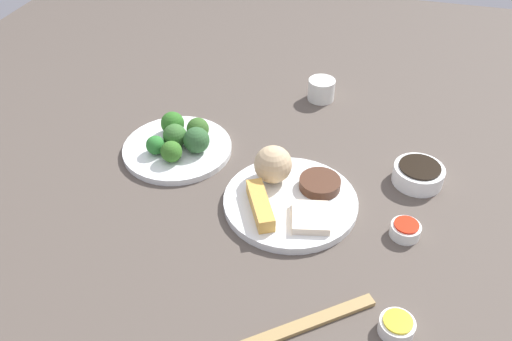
{
  "coord_description": "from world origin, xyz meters",
  "views": [
    {
      "loc": [
        0.11,
        -0.76,
        0.71
      ],
      "look_at": [
        -0.1,
        0.01,
        0.06
      ],
      "focal_mm": 36.82,
      "sensor_mm": 36.0,
      "label": 1
    }
  ],
  "objects_px": {
    "teacup": "(321,90)",
    "sauce_ramekin_sweet_and_sour": "(405,230)",
    "soy_sauce_bowl": "(418,175)",
    "broccoli_plate": "(178,149)",
    "main_plate": "(290,202)",
    "sauce_ramekin_hot_mustard": "(396,327)",
    "chopsticks_pair": "(307,324)"
  },
  "relations": [
    {
      "from": "teacup",
      "to": "sauce_ramekin_sweet_and_sour",
      "type": "bearing_deg",
      "value": -61.99
    },
    {
      "from": "soy_sauce_bowl",
      "to": "teacup",
      "type": "distance_m",
      "value": 0.36
    },
    {
      "from": "sauce_ramekin_sweet_and_sour",
      "to": "broccoli_plate",
      "type": "bearing_deg",
      "value": 165.38
    },
    {
      "from": "broccoli_plate",
      "to": "teacup",
      "type": "xyz_separation_m",
      "value": [
        0.26,
        0.3,
        0.02
      ]
    },
    {
      "from": "main_plate",
      "to": "sauce_ramekin_hot_mustard",
      "type": "xyz_separation_m",
      "value": [
        0.21,
        -0.23,
        0.0
      ]
    },
    {
      "from": "main_plate",
      "to": "chopsticks_pair",
      "type": "bearing_deg",
      "value": -72.44
    },
    {
      "from": "broccoli_plate",
      "to": "teacup",
      "type": "height_order",
      "value": "teacup"
    },
    {
      "from": "broccoli_plate",
      "to": "sauce_ramekin_hot_mustard",
      "type": "distance_m",
      "value": 0.59
    },
    {
      "from": "sauce_ramekin_sweet_and_sour",
      "to": "teacup",
      "type": "xyz_separation_m",
      "value": [
        -0.22,
        0.42,
        0.01
      ]
    },
    {
      "from": "main_plate",
      "to": "chopsticks_pair",
      "type": "relative_size",
      "value": 1.1
    },
    {
      "from": "sauce_ramekin_hot_mustard",
      "to": "chopsticks_pair",
      "type": "height_order",
      "value": "sauce_ramekin_hot_mustard"
    },
    {
      "from": "sauce_ramekin_hot_mustard",
      "to": "teacup",
      "type": "relative_size",
      "value": 0.82
    },
    {
      "from": "sauce_ramekin_sweet_and_sour",
      "to": "teacup",
      "type": "relative_size",
      "value": 0.82
    },
    {
      "from": "sauce_ramekin_hot_mustard",
      "to": "chopsticks_pair",
      "type": "bearing_deg",
      "value": -169.29
    },
    {
      "from": "sauce_ramekin_sweet_and_sour",
      "to": "main_plate",
      "type": "bearing_deg",
      "value": 173.64
    },
    {
      "from": "broccoli_plate",
      "to": "sauce_ramekin_sweet_and_sour",
      "type": "xyz_separation_m",
      "value": [
        0.49,
        -0.13,
        0.0
      ]
    },
    {
      "from": "main_plate",
      "to": "soy_sauce_bowl",
      "type": "distance_m",
      "value": 0.27
    },
    {
      "from": "broccoli_plate",
      "to": "sauce_ramekin_hot_mustard",
      "type": "xyz_separation_m",
      "value": [
        0.49,
        -0.34,
        0.0
      ]
    },
    {
      "from": "teacup",
      "to": "chopsticks_pair",
      "type": "xyz_separation_m",
      "value": [
        0.09,
        -0.66,
        -0.02
      ]
    },
    {
      "from": "chopsticks_pair",
      "to": "sauce_ramekin_hot_mustard",
      "type": "bearing_deg",
      "value": 10.71
    },
    {
      "from": "main_plate",
      "to": "teacup",
      "type": "distance_m",
      "value": 0.4
    },
    {
      "from": "soy_sauce_bowl",
      "to": "main_plate",
      "type": "bearing_deg",
      "value": -149.96
    },
    {
      "from": "broccoli_plate",
      "to": "chopsticks_pair",
      "type": "relative_size",
      "value": 1.01
    },
    {
      "from": "teacup",
      "to": "soy_sauce_bowl",
      "type": "bearing_deg",
      "value": -47.62
    },
    {
      "from": "broccoli_plate",
      "to": "teacup",
      "type": "bearing_deg",
      "value": 48.31
    },
    {
      "from": "broccoli_plate",
      "to": "main_plate",
      "type": "bearing_deg",
      "value": -20.74
    },
    {
      "from": "broccoli_plate",
      "to": "sauce_ramekin_sweet_and_sour",
      "type": "relative_size",
      "value": 4.34
    },
    {
      "from": "sauce_ramekin_sweet_and_sour",
      "to": "chopsticks_pair",
      "type": "bearing_deg",
      "value": -119.95
    },
    {
      "from": "teacup",
      "to": "chopsticks_pair",
      "type": "bearing_deg",
      "value": -82.12
    },
    {
      "from": "soy_sauce_bowl",
      "to": "teacup",
      "type": "relative_size",
      "value": 1.53
    },
    {
      "from": "soy_sauce_bowl",
      "to": "sauce_ramekin_hot_mustard",
      "type": "distance_m",
      "value": 0.37
    },
    {
      "from": "sauce_ramekin_sweet_and_sour",
      "to": "chopsticks_pair",
      "type": "relative_size",
      "value": 0.23
    }
  ]
}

